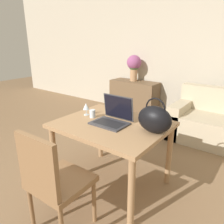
# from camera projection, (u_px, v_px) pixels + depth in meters

# --- Properties ---
(ground_plane) EXTENTS (14.00, 14.00, 0.00)m
(ground_plane) POSITION_uv_depth(u_px,v_px,m) (54.00, 216.00, 2.02)
(ground_plane) COLOR #846647
(wall_back) EXTENTS (10.00, 0.06, 2.70)m
(wall_back) POSITION_uv_depth(u_px,v_px,m) (187.00, 50.00, 4.02)
(wall_back) COLOR #BCB29E
(wall_back) RESTS_ON ground_plane
(dining_table) EXTENTS (1.10, 0.90, 0.73)m
(dining_table) POSITION_uv_depth(u_px,v_px,m) (112.00, 131.00, 2.28)
(dining_table) COLOR #A87F56
(dining_table) RESTS_ON ground_plane
(chair) EXTENTS (0.45, 0.45, 0.93)m
(chair) POSITION_uv_depth(u_px,v_px,m) (53.00, 179.00, 1.70)
(chair) COLOR olive
(chair) RESTS_ON ground_plane
(sideboard) EXTENTS (1.02, 0.40, 0.71)m
(sideboard) POSITION_uv_depth(u_px,v_px,m) (134.00, 98.00, 4.69)
(sideboard) COLOR brown
(sideboard) RESTS_ON ground_plane
(laptop) EXTENTS (0.36, 0.30, 0.27)m
(laptop) POSITION_uv_depth(u_px,v_px,m) (114.00, 116.00, 2.25)
(laptop) COLOR #38383D
(laptop) RESTS_ON dining_table
(drinking_glass) EXTENTS (0.06, 0.06, 0.09)m
(drinking_glass) POSITION_uv_depth(u_px,v_px,m) (92.00, 114.00, 2.40)
(drinking_glass) COLOR silver
(drinking_glass) RESTS_ON dining_table
(wine_glass) EXTENTS (0.07, 0.07, 0.14)m
(wine_glass) POSITION_uv_depth(u_px,v_px,m) (86.00, 107.00, 2.46)
(wine_glass) COLOR silver
(wine_glass) RESTS_ON dining_table
(handbag) EXTENTS (0.32, 0.20, 0.33)m
(handbag) POSITION_uv_depth(u_px,v_px,m) (155.00, 119.00, 1.99)
(handbag) COLOR black
(handbag) RESTS_ON dining_table
(flower_vase) EXTENTS (0.30, 0.30, 0.53)m
(flower_vase) POSITION_uv_depth(u_px,v_px,m) (134.00, 65.00, 4.51)
(flower_vase) COLOR tan
(flower_vase) RESTS_ON sideboard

